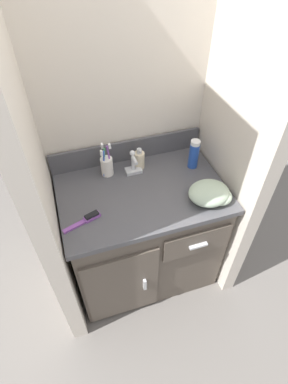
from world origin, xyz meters
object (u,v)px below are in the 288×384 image
at_px(soap_dispenser, 139,159).
at_px(shaving_cream_can, 194,154).
at_px(hairbrush, 87,219).
at_px(hand_towel, 211,194).
at_px(toothbrush_cup, 107,165).

relative_size(soap_dispenser, shaving_cream_can, 0.75).
bearing_deg(hairbrush, shaving_cream_can, -0.06).
relative_size(shaving_cream_can, hand_towel, 0.80).
bearing_deg(shaving_cream_can, hand_towel, -94.56).
bearing_deg(soap_dispenser, hairbrush, -139.69).
height_order(shaving_cream_can, hairbrush, shaving_cream_can).
bearing_deg(toothbrush_cup, hand_towel, -37.92).
bearing_deg(toothbrush_cup, hairbrush, -119.54).
distance_m(hairbrush, hand_towel, 0.63).
distance_m(toothbrush_cup, hairbrush, 0.35).
relative_size(soap_dispenser, hairbrush, 0.69).
bearing_deg(hand_towel, toothbrush_cup, 142.08).
xyz_separation_m(shaving_cream_can, hand_towel, (-0.02, -0.27, -0.05)).
distance_m(shaving_cream_can, hairbrush, 0.69).
xyz_separation_m(soap_dispenser, hand_towel, (0.27, -0.36, -0.01)).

